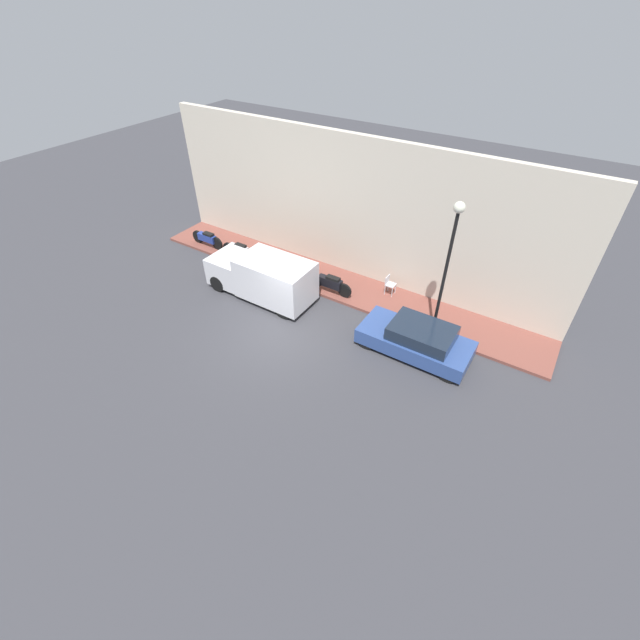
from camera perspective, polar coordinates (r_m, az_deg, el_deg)
ground_plane at (r=16.95m, az=-5.73°, el=-2.07°), size 60.00×60.00×0.00m
sidewalk at (r=19.73m, az=1.84°, el=5.01°), size 2.33×19.08×0.13m
building_facade at (r=19.23m, az=4.13°, el=14.53°), size 0.30×19.08×6.31m
parked_car at (r=16.16m, az=12.76°, el=-2.56°), size 1.80×4.13×1.26m
delivery_van at (r=18.64m, az=-7.76°, el=5.82°), size 1.88×4.87×1.94m
scooter_silver at (r=21.55m, az=-10.75°, el=9.09°), size 0.30×2.02×0.82m
motorcycle_blue at (r=23.05m, az=-14.79°, el=10.48°), size 0.30×2.00×0.77m
motorcycle_red at (r=19.85m, az=-2.90°, el=6.87°), size 0.30×2.05×0.77m
motorcycle_black at (r=18.77m, az=1.36°, el=4.95°), size 0.30×2.13×0.81m
streetlamp at (r=15.46m, az=17.04°, el=9.26°), size 0.39×0.39×5.35m
cafe_chair at (r=18.86m, az=9.23°, el=4.82°), size 0.40×0.40×0.86m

